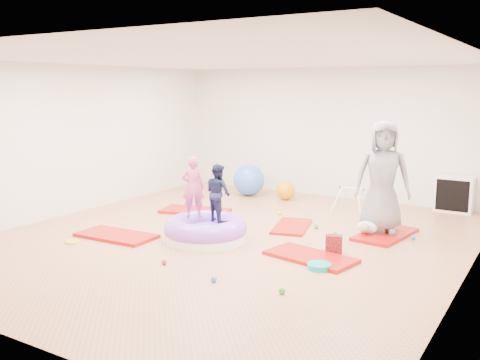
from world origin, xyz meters
The scene contains 19 objects.
room centered at (0.00, 0.00, 1.40)m, with size 7.01×8.01×2.81m.
gym_mat_front_left centered at (-1.60, -0.90, 0.03)m, with size 1.29×0.64×0.05m, color #BE1400.
gym_mat_mid_left centered at (-1.55, 1.17, 0.03)m, with size 1.29×0.65×0.05m, color #BE1400.
gym_mat_center_back centered at (0.55, 1.10, 0.02)m, with size 1.08×0.54×0.05m, color #BE1400.
gym_mat_right centered at (1.52, -0.28, 0.03)m, with size 1.26×0.63×0.05m, color #BE1400.
gym_mat_rear_right centered at (2.07, 1.42, 0.03)m, with size 1.27×0.64×0.05m, color #BE1400.
inflatable_cushion centered at (-0.26, -0.31, 0.16)m, with size 1.31×1.31×0.41m.
child_pink centered at (-0.55, -0.23, 0.87)m, with size 0.36×0.23×0.98m, color #C7477A.
child_navy centered at (-0.06, -0.25, 0.83)m, with size 0.44×0.34×0.90m, color #141835.
adult_caregiver centered at (1.97, 1.49, 0.96)m, with size 0.88×0.57×1.81m, color slate.
infant centered at (1.83, 1.23, 0.16)m, with size 0.34×0.35×0.20m.
ball_pit_balls centered at (0.89, 0.14, 0.04)m, with size 2.83×3.65×0.08m.
exercise_ball_blue centered at (-1.49, 3.12, 0.35)m, with size 0.70×0.70×0.70m, color blue.
exercise_ball_orange centered at (-0.58, 3.14, 0.20)m, with size 0.40×0.40×0.40m, color orange.
infant_play_gym centered at (1.00, 2.78, 0.32)m, with size 0.62×0.59×0.48m.
cube_shelf centered at (2.69, 3.79, 0.35)m, with size 0.70×0.34×0.70m.
balance_disc centered at (1.79, -0.62, 0.04)m, with size 0.32×0.32×0.07m, color #09A096.
backpack centered at (1.71, 0.11, 0.14)m, with size 0.24×0.15×0.28m, color red.
yellow_toy centered at (-1.94, -1.50, 0.02)m, with size 0.22×0.22×0.03m, color #D0D418.
Camera 1 is at (4.43, -6.95, 2.38)m, focal length 40.00 mm.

